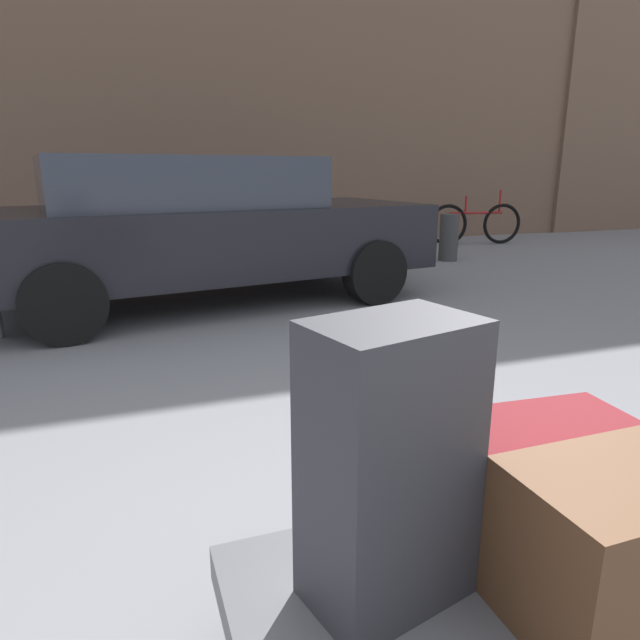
{
  "coord_description": "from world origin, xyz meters",
  "views": [
    {
      "loc": [
        -0.75,
        -0.91,
        1.3
      ],
      "look_at": [
        0.0,
        1.2,
        0.69
      ],
      "focal_mm": 31.05,
      "sensor_mm": 36.0,
      "label": 1
    }
  ],
  "objects": [
    {
      "name": "suitcase_charcoal_rear_right",
      "position": [
        -0.24,
        0.06,
        0.67
      ],
      "size": [
        0.4,
        0.32,
        0.66
      ],
      "primitive_type": "cube",
      "rotation": [
        0.0,
        0.0,
        0.24
      ],
      "color": "#2D2D33",
      "rests_on": "luggage_cart"
    },
    {
      "name": "duffel_bag_maroon_stacked_top",
      "position": [
        0.2,
        0.15,
        0.5
      ],
      "size": [
        0.63,
        0.34,
        0.32
      ],
      "primitive_type": "cube",
      "rotation": [
        0.0,
        0.0,
        -0.08
      ],
      "color": "maroon",
      "rests_on": "luggage_cart"
    },
    {
      "name": "bicycle_leaning",
      "position": [
        5.26,
        7.6,
        0.37
      ],
      "size": [
        1.75,
        0.34,
        0.96
      ],
      "color": "black",
      "rests_on": "ground_plane"
    },
    {
      "name": "duffel_bag_brown_center",
      "position": [
        0.26,
        -0.17,
        0.52
      ],
      "size": [
        0.6,
        0.33,
        0.35
      ],
      "primitive_type": "cube",
      "rotation": [
        0.0,
        0.0,
        0.0
      ],
      "color": "#51331E",
      "rests_on": "luggage_cart"
    },
    {
      "name": "bollard_kerb_near",
      "position": [
        2.39,
        6.14,
        0.34
      ],
      "size": [
        0.28,
        0.28,
        0.68
      ],
      "primitive_type": "cylinder",
      "color": "#383838",
      "rests_on": "ground_plane"
    },
    {
      "name": "luggage_cart",
      "position": [
        0.0,
        0.0,
        0.27
      ],
      "size": [
        1.22,
        0.73,
        0.34
      ],
      "color": "#4C4C51",
      "rests_on": "ground_plane"
    },
    {
      "name": "bollard_kerb_mid",
      "position": [
        3.78,
        6.14,
        0.34
      ],
      "size": [
        0.28,
        0.28,
        0.68
      ],
      "primitive_type": "cylinder",
      "color": "#383838",
      "rests_on": "ground_plane"
    },
    {
      "name": "parked_car",
      "position": [
        -0.0,
        4.65,
        0.76
      ],
      "size": [
        4.52,
        2.42,
        1.42
      ],
      "color": "black",
      "rests_on": "ground_plane"
    }
  ]
}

